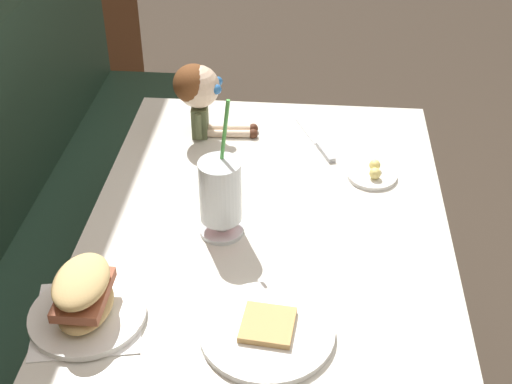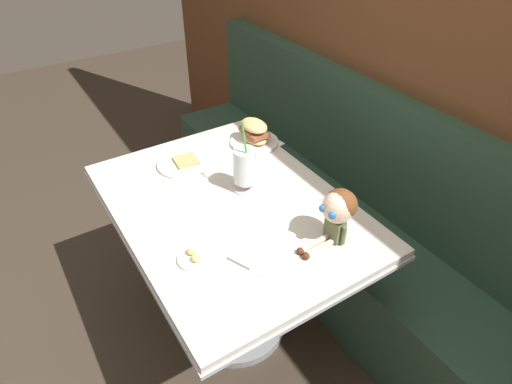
{
  "view_description": "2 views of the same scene",
  "coord_description": "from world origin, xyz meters",
  "px_view_note": "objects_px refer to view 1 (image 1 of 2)",
  "views": [
    {
      "loc": [
        -1.22,
        0.1,
        1.7
      ],
      "look_at": [
        -0.02,
        0.2,
        0.84
      ],
      "focal_mm": 48.99,
      "sensor_mm": 36.0,
      "label": 1
    },
    {
      "loc": [
        1.14,
        -0.43,
        1.77
      ],
      "look_at": [
        0.1,
        0.23,
        0.84
      ],
      "focal_mm": 30.49,
      "sensor_mm": 36.0,
      "label": 2
    }
  ],
  "objects_px": {
    "butter_saucer": "(373,174)",
    "seated_doll": "(199,90)",
    "toast_plate": "(267,330)",
    "sandwich_plate": "(85,300)",
    "milkshake_glass": "(220,195)",
    "butter_knife": "(321,146)"
  },
  "relations": [
    {
      "from": "sandwich_plate",
      "to": "butter_knife",
      "type": "relative_size",
      "value": 1.05
    },
    {
      "from": "milkshake_glass",
      "to": "seated_doll",
      "type": "relative_size",
      "value": 1.43
    },
    {
      "from": "butter_saucer",
      "to": "seated_doll",
      "type": "relative_size",
      "value": 0.54
    },
    {
      "from": "toast_plate",
      "to": "butter_knife",
      "type": "distance_m",
      "value": 0.66
    },
    {
      "from": "butter_saucer",
      "to": "butter_knife",
      "type": "height_order",
      "value": "butter_saucer"
    },
    {
      "from": "toast_plate",
      "to": "sandwich_plate",
      "type": "relative_size",
      "value": 1.06
    },
    {
      "from": "toast_plate",
      "to": "sandwich_plate",
      "type": "bearing_deg",
      "value": 88.24
    },
    {
      "from": "milkshake_glass",
      "to": "butter_saucer",
      "type": "xyz_separation_m",
      "value": [
        0.24,
        -0.34,
        -0.09
      ]
    },
    {
      "from": "milkshake_glass",
      "to": "sandwich_plate",
      "type": "relative_size",
      "value": 1.34
    },
    {
      "from": "toast_plate",
      "to": "butter_knife",
      "type": "bearing_deg",
      "value": -7.91
    },
    {
      "from": "seated_doll",
      "to": "toast_plate",
      "type": "bearing_deg",
      "value": -161.83
    },
    {
      "from": "toast_plate",
      "to": "butter_knife",
      "type": "relative_size",
      "value": 1.12
    },
    {
      "from": "sandwich_plate",
      "to": "butter_saucer",
      "type": "relative_size",
      "value": 1.96
    },
    {
      "from": "sandwich_plate",
      "to": "butter_knife",
      "type": "distance_m",
      "value": 0.77
    },
    {
      "from": "milkshake_glass",
      "to": "butter_knife",
      "type": "height_order",
      "value": "milkshake_glass"
    },
    {
      "from": "milkshake_glass",
      "to": "butter_knife",
      "type": "relative_size",
      "value": 1.41
    },
    {
      "from": "sandwich_plate",
      "to": "toast_plate",
      "type": "bearing_deg",
      "value": -91.76
    },
    {
      "from": "butter_knife",
      "to": "toast_plate",
      "type": "bearing_deg",
      "value": 172.09
    },
    {
      "from": "milkshake_glass",
      "to": "seated_doll",
      "type": "xyz_separation_m",
      "value": [
        0.41,
        0.11,
        0.03
      ]
    },
    {
      "from": "seated_doll",
      "to": "butter_saucer",
      "type": "bearing_deg",
      "value": -110.58
    },
    {
      "from": "butter_saucer",
      "to": "butter_knife",
      "type": "distance_m",
      "value": 0.18
    },
    {
      "from": "toast_plate",
      "to": "butter_saucer",
      "type": "relative_size",
      "value": 2.08
    }
  ]
}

